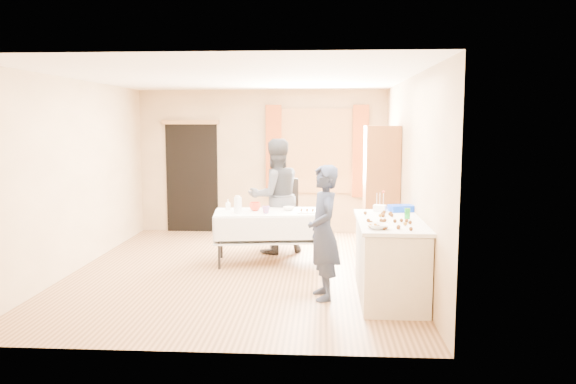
# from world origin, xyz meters

# --- Properties ---
(floor) EXTENTS (4.50, 5.50, 0.02)m
(floor) POSITION_xyz_m (0.00, 0.00, -0.01)
(floor) COLOR #9E7047
(floor) RESTS_ON ground
(ceiling) EXTENTS (4.50, 5.50, 0.02)m
(ceiling) POSITION_xyz_m (0.00, 0.00, 2.61)
(ceiling) COLOR white
(ceiling) RESTS_ON floor
(wall_back) EXTENTS (4.50, 0.02, 2.60)m
(wall_back) POSITION_xyz_m (0.00, 2.76, 1.30)
(wall_back) COLOR tan
(wall_back) RESTS_ON floor
(wall_front) EXTENTS (4.50, 0.02, 2.60)m
(wall_front) POSITION_xyz_m (0.00, -2.76, 1.30)
(wall_front) COLOR tan
(wall_front) RESTS_ON floor
(wall_left) EXTENTS (0.02, 5.50, 2.60)m
(wall_left) POSITION_xyz_m (-2.26, 0.00, 1.30)
(wall_left) COLOR tan
(wall_left) RESTS_ON floor
(wall_right) EXTENTS (0.02, 5.50, 2.60)m
(wall_right) POSITION_xyz_m (2.26, 0.00, 1.30)
(wall_right) COLOR tan
(wall_right) RESTS_ON floor
(window_frame) EXTENTS (1.32, 0.06, 1.52)m
(window_frame) POSITION_xyz_m (1.00, 2.72, 1.50)
(window_frame) COLOR olive
(window_frame) RESTS_ON wall_back
(window_pane) EXTENTS (1.20, 0.02, 1.40)m
(window_pane) POSITION_xyz_m (1.00, 2.71, 1.50)
(window_pane) COLOR white
(window_pane) RESTS_ON wall_back
(curtain_left) EXTENTS (0.28, 0.06, 1.65)m
(curtain_left) POSITION_xyz_m (0.22, 2.67, 1.50)
(curtain_left) COLOR #9C451C
(curtain_left) RESTS_ON wall_back
(curtain_right) EXTENTS (0.28, 0.06, 1.65)m
(curtain_right) POSITION_xyz_m (1.78, 2.67, 1.50)
(curtain_right) COLOR #9C451C
(curtain_right) RESTS_ON wall_back
(doorway) EXTENTS (0.95, 0.04, 2.00)m
(doorway) POSITION_xyz_m (-1.30, 2.73, 1.00)
(doorway) COLOR black
(doorway) RESTS_ON floor
(door_lintel) EXTENTS (1.05, 0.06, 0.08)m
(door_lintel) POSITION_xyz_m (-1.30, 2.70, 2.02)
(door_lintel) COLOR olive
(door_lintel) RESTS_ON wall_back
(cabinet) EXTENTS (0.50, 0.60, 1.97)m
(cabinet) POSITION_xyz_m (1.99, 1.03, 0.98)
(cabinet) COLOR brown
(cabinet) RESTS_ON floor
(counter) EXTENTS (0.75, 1.59, 0.91)m
(counter) POSITION_xyz_m (1.89, -1.07, 0.45)
(counter) COLOR beige
(counter) RESTS_ON floor
(party_table) EXTENTS (1.68, 1.02, 0.75)m
(party_table) POSITION_xyz_m (0.36, 0.47, 0.45)
(party_table) COLOR black
(party_table) RESTS_ON floor
(chair) EXTENTS (0.45, 0.45, 1.10)m
(chair) POSITION_xyz_m (0.49, 1.59, 0.33)
(chair) COLOR black
(chair) RESTS_ON floor
(girl) EXTENTS (0.72, 0.60, 1.54)m
(girl) POSITION_xyz_m (1.13, -1.13, 0.77)
(girl) COLOR #1D253C
(girl) RESTS_ON floor
(woman) EXTENTS (1.39, 1.35, 1.77)m
(woman) POSITION_xyz_m (0.38, 1.11, 0.88)
(woman) COLOR black
(woman) RESTS_ON floor
(soda_can) EXTENTS (0.08, 0.08, 0.12)m
(soda_can) POSITION_xyz_m (2.09, -0.97, 0.97)
(soda_can) COLOR #178128
(soda_can) RESTS_ON counter
(mixing_bowl) EXTENTS (0.27, 0.27, 0.05)m
(mixing_bowl) POSITION_xyz_m (1.69, -1.61, 0.94)
(mixing_bowl) COLOR white
(mixing_bowl) RESTS_ON counter
(foam_block) EXTENTS (0.17, 0.14, 0.08)m
(foam_block) POSITION_xyz_m (1.83, -0.44, 0.95)
(foam_block) COLOR white
(foam_block) RESTS_ON counter
(blue_basket) EXTENTS (0.34, 0.27, 0.08)m
(blue_basket) POSITION_xyz_m (2.10, -0.44, 0.95)
(blue_basket) COLOR #0938D2
(blue_basket) RESTS_ON counter
(pitcher) EXTENTS (0.13, 0.13, 0.22)m
(pitcher) POSITION_xyz_m (-0.08, 0.31, 0.86)
(pitcher) COLOR silver
(pitcher) RESTS_ON party_table
(cup_red) EXTENTS (0.22, 0.22, 0.12)m
(cup_red) POSITION_xyz_m (0.14, 0.51, 0.81)
(cup_red) COLOR red
(cup_red) RESTS_ON party_table
(cup_rainbow) EXTENTS (0.12, 0.12, 0.10)m
(cup_rainbow) POSITION_xyz_m (0.32, 0.29, 0.80)
(cup_rainbow) COLOR red
(cup_rainbow) RESTS_ON party_table
(small_bowl) EXTENTS (0.20, 0.20, 0.05)m
(small_bowl) POSITION_xyz_m (0.62, 0.59, 0.78)
(small_bowl) COLOR white
(small_bowl) RESTS_ON party_table
(pastry_tray) EXTENTS (0.31, 0.24, 0.02)m
(pastry_tray) POSITION_xyz_m (0.89, 0.39, 0.76)
(pastry_tray) COLOR white
(pastry_tray) RESTS_ON party_table
(bottle) EXTENTS (0.10, 0.10, 0.15)m
(bottle) POSITION_xyz_m (-0.26, 0.58, 0.83)
(bottle) COLOR white
(bottle) RESTS_ON party_table
(cake_balls) EXTENTS (0.50, 1.12, 0.04)m
(cake_balls) POSITION_xyz_m (1.83, -1.23, 0.93)
(cake_balls) COLOR #3F2314
(cake_balls) RESTS_ON counter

